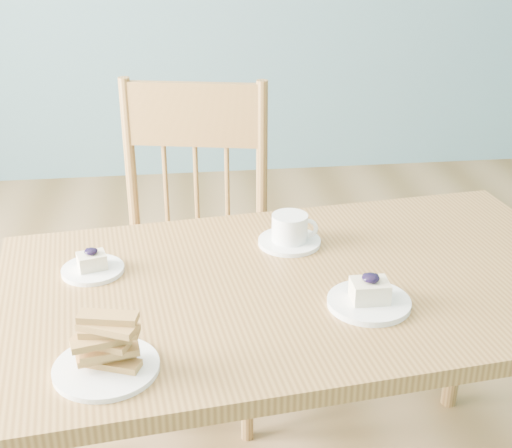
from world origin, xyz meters
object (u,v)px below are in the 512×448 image
coffee_cup (290,232)px  dining_table (303,307)px  cheesecake_plate_near (369,297)px  dining_chair (190,250)px  biscotti_plate (105,352)px  cheesecake_plate_far (92,266)px

coffee_cup → dining_table: bearing=-76.8°
dining_table → coffee_cup: coffee_cup is taller
coffee_cup → cheesecake_plate_near: bearing=-56.4°
dining_chair → coffee_cup: dining_chair is taller
dining_table → dining_chair: (-0.24, 0.58, -0.13)m
biscotti_plate → dining_table: bearing=34.5°
dining_chair → cheesecake_plate_far: dining_chair is taller
cheesecake_plate_far → dining_chair: bearing=64.5°
dining_table → cheesecake_plate_far: 0.49m
cheesecake_plate_far → coffee_cup: bearing=10.6°
dining_chair → cheesecake_plate_near: bearing=-51.3°
cheesecake_plate_near → cheesecake_plate_far: size_ratio=1.24×
dining_chair → biscotti_plate: 0.92m
cheesecake_plate_near → coffee_cup: coffee_cup is taller
dining_table → dining_chair: 0.64m
dining_chair → cheesecake_plate_far: (-0.23, -0.49, 0.22)m
coffee_cup → biscotti_plate: size_ratio=0.80×
dining_table → cheesecake_plate_near: bearing=-54.0°
dining_chair → biscotti_plate: dining_chair is taller
cheesecake_plate_near → biscotti_plate: biscotti_plate is taller
cheesecake_plate_near → cheesecake_plate_far: bearing=159.6°
dining_chair → cheesecake_plate_far: bearing=-103.4°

